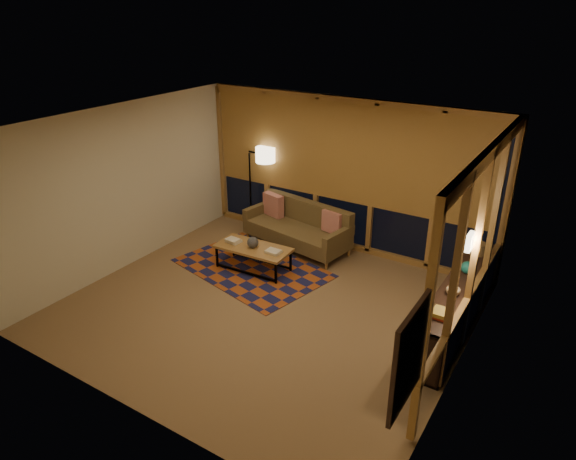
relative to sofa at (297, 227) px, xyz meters
The scene contains 21 objects.
floor 2.11m from the sofa, 71.22° to the right, with size 5.50×5.00×0.01m, color #967857.
ceiling 3.09m from the sofa, 71.22° to the right, with size 5.50×5.00×0.01m, color beige.
walls 2.28m from the sofa, 71.22° to the right, with size 5.51×5.01×2.70m.
window_wall_back 1.25m from the sofa, 35.15° to the left, with size 5.30×0.16×2.60m, color olive, non-canonical shape.
window_wall_right 3.73m from the sofa, 22.13° to the right, with size 0.16×3.70×2.60m, color olive, non-canonical shape.
wall_art 5.20m from the sofa, 48.46° to the right, with size 0.06×0.74×0.94m, color #D1402D, non-canonical shape.
wall_sconce 3.79m from the sofa, 24.69° to the right, with size 0.12×0.18×0.22m, color #FFE8BB, non-canonical shape.
sofa is the anchor object (origin of this frame).
pillow_left 0.72m from the sofa, 160.83° to the left, with size 0.44×0.15×0.44m, color red, non-canonical shape.
pillow_right 0.70m from the sofa, ahead, with size 0.39×0.13×0.39m, color red, non-canonical shape.
area_rug 1.19m from the sofa, 100.59° to the right, with size 2.45×1.63×0.01m, color #A44A1A.
coffee_table 1.14m from the sofa, 98.39° to the right, with size 1.25×0.57×0.42m, color olive, non-canonical shape.
book_stack_a 1.28m from the sofa, 115.43° to the right, with size 0.22×0.18×0.07m, color beige, non-canonical shape.
book_stack_b 1.14m from the sofa, 77.90° to the right, with size 0.24×0.19×0.05m, color beige, non-canonical shape.
ceramic_pot 1.15m from the sofa, 98.02° to the right, with size 0.19×0.19×0.19m, color black.
floor_lamp 1.38m from the sofa, 164.71° to the left, with size 0.56×0.37×1.68m, color black, non-canonical shape.
bookshelf 3.30m from the sofa, 16.93° to the right, with size 0.40×2.85×0.71m, color black, non-canonical shape.
basket 3.16m from the sofa, ahead, with size 0.23×0.23×0.17m, color #9B774D.
teal_bowl 3.26m from the sofa, 12.60° to the right, with size 0.17×0.17×0.17m, color #1A7670.
vase 3.47m from the sofa, 23.58° to the right, with size 0.18×0.18×0.19m, color tan.
shelf_book_stack 3.72m from the sofa, 31.41° to the right, with size 0.19×0.26×0.08m, color beige, non-canonical shape.
Camera 1 is at (3.69, -5.29, 4.15)m, focal length 32.00 mm.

